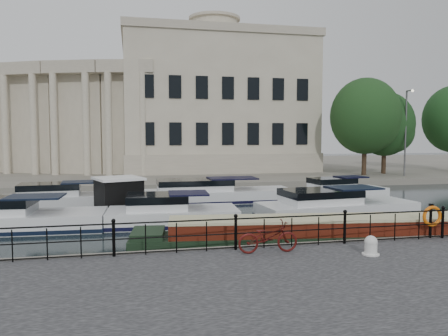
% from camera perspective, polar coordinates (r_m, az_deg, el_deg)
% --- Properties ---
extents(ground_plane, '(160.00, 160.00, 0.00)m').
position_cam_1_polar(ground_plane, '(17.28, -0.24, -10.49)').
color(ground_plane, black).
rests_on(ground_plane, ground).
extents(far_bank, '(120.00, 42.00, 0.55)m').
position_cam_1_polar(far_bank, '(55.62, -8.48, -0.01)').
color(far_bank, '#6B665B').
rests_on(far_bank, ground_plane).
extents(railing, '(24.14, 0.14, 1.22)m').
position_cam_1_polar(railing, '(14.86, 1.54, -8.18)').
color(railing, black).
rests_on(railing, near_quay).
extents(civic_building, '(53.55, 31.84, 16.85)m').
position_cam_1_polar(civic_building, '(51.19, -9.38, 7.19)').
color(civic_building, '#ADA38C').
rests_on(civic_building, far_bank).
extents(lamp_posts, '(8.24, 1.55, 8.07)m').
position_cam_1_polar(lamp_posts, '(47.31, 26.49, 4.32)').
color(lamp_posts, '#59595B').
rests_on(lamp_posts, far_bank).
extents(bicycle, '(2.02, 0.74, 1.05)m').
position_cam_1_polar(bicycle, '(14.58, 5.75, -8.95)').
color(bicycle, '#470F0C').
rests_on(bicycle, near_quay).
extents(mooring_bollard, '(0.56, 0.56, 0.63)m').
position_cam_1_polar(mooring_bollard, '(15.09, 18.64, -9.60)').
color(mooring_bollard, silver).
rests_on(mooring_bollard, near_quay).
extents(life_ring_post, '(0.79, 0.21, 1.30)m').
position_cam_1_polar(life_ring_post, '(18.21, 25.52, -5.76)').
color(life_ring_post, black).
rests_on(life_ring_post, near_quay).
extents(narrowboat, '(15.10, 3.76, 1.55)m').
position_cam_1_polar(narrowboat, '(17.90, 12.60, -8.87)').
color(narrowboat, black).
rests_on(narrowboat, ground_plane).
extents(harbour_hut, '(3.95, 3.63, 2.20)m').
position_cam_1_polar(harbour_hut, '(24.70, -13.58, -3.87)').
color(harbour_hut, '#6B665B').
rests_on(harbour_hut, ground_plane).
extents(cabin_cruisers, '(27.06, 10.06, 1.99)m').
position_cam_1_polar(cabin_cruisers, '(25.21, -4.23, -4.94)').
color(cabin_cruisers, silver).
rests_on(cabin_cruisers, ground_plane).
extents(trees, '(18.20, 8.55, 9.39)m').
position_cam_1_polar(trees, '(47.92, 22.70, 5.63)').
color(trees, black).
rests_on(trees, far_bank).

